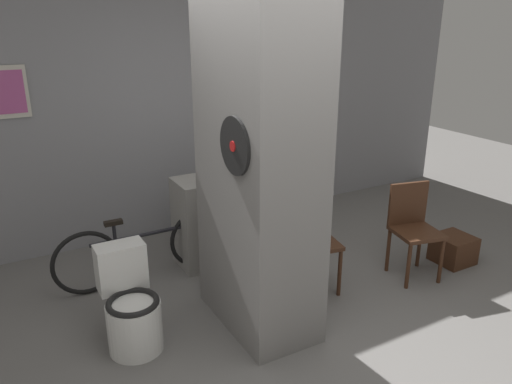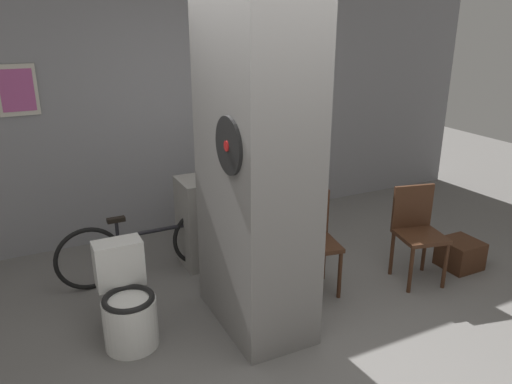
% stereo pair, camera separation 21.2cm
% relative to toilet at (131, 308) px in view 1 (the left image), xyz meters
% --- Properties ---
extents(ground_plane, '(14.00, 14.00, 0.00)m').
position_rel_toilet_xyz_m(ground_plane, '(1.11, -0.70, -0.31)').
color(ground_plane, slate).
extents(wall_back, '(8.00, 0.09, 2.60)m').
position_rel_toilet_xyz_m(wall_back, '(1.11, 1.93, 0.99)').
color(wall_back, gray).
rests_on(wall_back, ground_plane).
extents(pillar_center, '(0.62, 1.05, 2.60)m').
position_rel_toilet_xyz_m(pillar_center, '(0.99, -0.18, 0.99)').
color(pillar_center, gray).
rests_on(pillar_center, ground_plane).
extents(counter_shelf, '(1.13, 0.44, 0.89)m').
position_rel_toilet_xyz_m(counter_shelf, '(1.32, 0.95, 0.13)').
color(counter_shelf, gray).
rests_on(counter_shelf, ground_plane).
extents(toilet, '(0.40, 0.56, 0.75)m').
position_rel_toilet_xyz_m(toilet, '(0.00, 0.00, 0.00)').
color(toilet, white).
rests_on(toilet, ground_plane).
extents(chair_near_pillar, '(0.46, 0.46, 0.89)m').
position_rel_toilet_xyz_m(chair_near_pillar, '(1.67, 0.06, 0.19)').
color(chair_near_pillar, '#422616').
rests_on(chair_near_pillar, ground_plane).
extents(chair_by_doorway, '(0.48, 0.48, 0.89)m').
position_rel_toilet_xyz_m(chair_by_doorway, '(2.64, -0.22, 0.19)').
color(chair_by_doorway, '#422616').
rests_on(chair_by_doorway, ground_plane).
extents(bicycle, '(1.69, 0.42, 0.65)m').
position_rel_toilet_xyz_m(bicycle, '(0.40, 0.91, 0.01)').
color(bicycle, black).
rests_on(bicycle, ground_plane).
extents(bottle_tall, '(0.08, 0.08, 0.28)m').
position_rel_toilet_xyz_m(bottle_tall, '(1.60, 0.93, 0.68)').
color(bottle_tall, olive).
rests_on(bottle_tall, counter_shelf).
extents(bottle_short, '(0.08, 0.08, 0.23)m').
position_rel_toilet_xyz_m(bottle_short, '(1.48, 0.91, 0.66)').
color(bottle_short, '#19598C').
rests_on(bottle_short, counter_shelf).
extents(floor_crate, '(0.35, 0.35, 0.28)m').
position_rel_toilet_xyz_m(floor_crate, '(3.20, -0.27, -0.17)').
color(floor_crate, '#422616').
rests_on(floor_crate, ground_plane).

